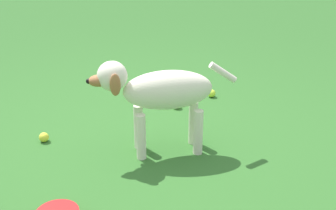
% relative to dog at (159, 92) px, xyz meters
% --- Properties ---
extents(ground, '(14.00, 14.00, 0.00)m').
position_rel_dog_xyz_m(ground, '(0.17, 0.17, -0.41)').
color(ground, '#2D6026').
extents(dog, '(0.59, 0.78, 0.63)m').
position_rel_dog_xyz_m(dog, '(0.00, 0.00, 0.00)').
color(dog, silver).
rests_on(dog, ground).
extents(tennis_ball_0, '(0.07, 0.07, 0.07)m').
position_rel_dog_xyz_m(tennis_ball_0, '(0.32, -0.94, -0.38)').
color(tennis_ball_0, '#BFDE38').
rests_on(tennis_ball_0, ground).
extents(tennis_ball_1, '(0.07, 0.07, 0.07)m').
position_rel_dog_xyz_m(tennis_ball_1, '(0.65, 0.45, -0.38)').
color(tennis_ball_1, yellow).
rests_on(tennis_ball_1, ground).
extents(tennis_ball_2, '(0.07, 0.07, 0.07)m').
position_rel_dog_xyz_m(tennis_ball_2, '(0.80, -0.53, -0.38)').
color(tennis_ball_2, '#D4DD41').
rests_on(tennis_ball_2, ground).
extents(tennis_ball_3, '(0.07, 0.07, 0.07)m').
position_rel_dog_xyz_m(tennis_ball_3, '(0.38, -0.57, -0.38)').
color(tennis_ball_3, yellow).
rests_on(tennis_ball_3, ground).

